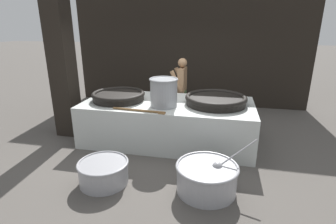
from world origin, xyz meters
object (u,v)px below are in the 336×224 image
prep_bowl_vegetables (207,177)px  cook (182,88)px  giant_wok_near (118,96)px  stock_pot (164,92)px  prep_bowl_meat (104,171)px  giant_wok_far (216,100)px

prep_bowl_vegetables → cook: bearing=106.5°
giant_wok_near → cook: cook is taller
stock_pot → cook: size_ratio=0.35×
giant_wok_near → prep_bowl_vegetables: (1.98, -1.57, -0.70)m
cook → prep_bowl_vegetables: (0.85, -2.87, -0.63)m
giant_wok_near → prep_bowl_meat: (0.40, -1.69, -0.74)m
giant_wok_far → stock_pot: bearing=-161.3°
giant_wok_far → prep_bowl_meat: bearing=-131.5°
giant_wok_near → cook: 1.72m
giant_wok_near → prep_bowl_meat: bearing=-76.7°
giant_wok_far → cook: cook is taller
giant_wok_near → prep_bowl_meat: size_ratio=1.40×
giant_wok_far → cook: (-0.87, 1.18, -0.08)m
giant_wok_far → stock_pot: (-0.98, -0.33, 0.19)m
cook → prep_bowl_meat: (-0.73, -2.99, -0.67)m
prep_bowl_meat → prep_bowl_vegetables: bearing=4.3°
stock_pot → giant_wok_near: bearing=168.3°
stock_pot → giant_wok_far: bearing=18.7°
cook → prep_bowl_meat: cook is taller
prep_bowl_meat → giant_wok_near: bearing=103.3°
giant_wok_far → prep_bowl_vegetables: bearing=-90.7°
stock_pot → prep_bowl_vegetables: stock_pot is taller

